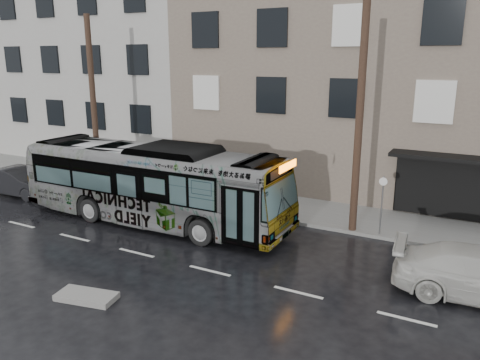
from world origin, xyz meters
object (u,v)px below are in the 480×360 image
Objects in this scene: sign_post at (382,206)px; dark_sedan at (19,182)px; utility_pole_front at (359,121)px; utility_pole_rear at (93,104)px; bus at (152,184)px.

sign_post reaches higher than dark_sedan.
utility_pole_front is 1.00× the size of utility_pole_rear.
sign_post is (1.10, 0.00, -3.30)m from utility_pole_front.
utility_pole_rear is at bearing 180.00° from sign_post.
utility_pole_front is 9.02m from bus.
bus reaches higher than dark_sedan.
utility_pole_rear is 0.72× the size of bus.
utility_pole_rear reaches higher than bus.
sign_post is at bearing -73.62° from bus.
utility_pole_front reaches higher than sign_post.
bus is at bearing -93.19° from dark_sedan.
sign_post is at bearing 0.00° from utility_pole_rear.
utility_pole_rear is at bearing -49.19° from dark_sedan.
utility_pole_rear is 2.02× the size of dark_sedan.
dark_sedan is (-16.88, -2.81, -3.92)m from utility_pole_front.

